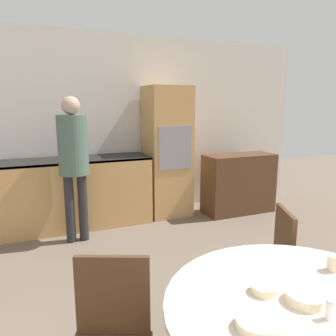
# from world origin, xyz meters

# --- Properties ---
(wall_back) EXTENTS (6.39, 0.05, 2.60)m
(wall_back) POSITION_xyz_m (0.00, 5.03, 1.30)
(wall_back) COLOR silver
(wall_back) RESTS_ON ground_plane
(kitchen_counter) EXTENTS (2.78, 0.60, 0.92)m
(kitchen_counter) POSITION_xyz_m (-0.95, 4.68, 0.48)
(kitchen_counter) COLOR tan
(kitchen_counter) RESTS_ON ground_plane
(oven_unit) EXTENTS (0.61, 0.59, 1.88)m
(oven_unit) POSITION_xyz_m (0.78, 4.69, 0.94)
(oven_unit) COLOR tan
(oven_unit) RESTS_ON ground_plane
(sideboard) EXTENTS (1.07, 0.45, 0.89)m
(sideboard) POSITION_xyz_m (1.81, 4.34, 0.44)
(sideboard) COLOR #51331E
(sideboard) RESTS_ON ground_plane
(chair_far_right) EXTENTS (0.53, 0.53, 0.88)m
(chair_far_right) POSITION_xyz_m (0.50, 2.07, 0.50)
(chair_far_right) COLOR #51331E
(chair_far_right) RESTS_ON ground_plane
(person_standing) EXTENTS (0.34, 0.34, 1.71)m
(person_standing) POSITION_xyz_m (-0.60, 4.17, 1.06)
(person_standing) COLOR #262628
(person_standing) RESTS_ON ground_plane
(cup) EXTENTS (0.06, 0.06, 0.08)m
(cup) POSITION_xyz_m (0.41, 1.47, 0.78)
(cup) COLOR beige
(cup) RESTS_ON dining_table
(bowl_near) EXTENTS (0.18, 0.18, 0.04)m
(bowl_near) POSITION_xyz_m (-0.27, 1.24, 0.76)
(bowl_near) COLOR beige
(bowl_near) RESTS_ON dining_table
(bowl_centre) EXTENTS (0.17, 0.17, 0.05)m
(bowl_centre) POSITION_xyz_m (0.05, 1.31, 0.76)
(bowl_centre) COLOR beige
(bowl_centre) RESTS_ON dining_table
(bowl_far) EXTENTS (0.12, 0.12, 0.04)m
(bowl_far) POSITION_xyz_m (-0.08, 1.44, 0.76)
(bowl_far) COLOR beige
(bowl_far) RESTS_ON dining_table
(salt_shaker) EXTENTS (0.03, 0.03, 0.09)m
(salt_shaker) POSITION_xyz_m (0.05, 1.18, 0.78)
(salt_shaker) COLOR white
(salt_shaker) RESTS_ON dining_table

